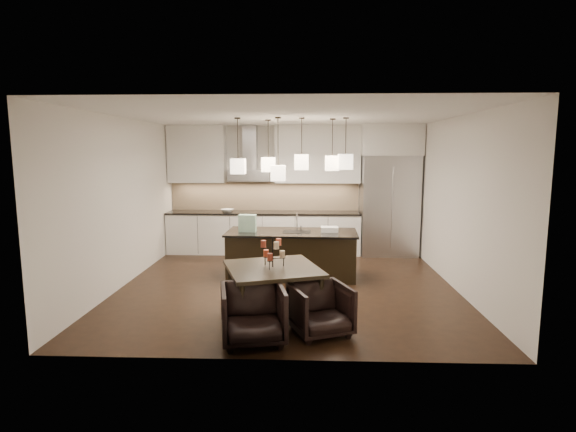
{
  "coord_description": "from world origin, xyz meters",
  "views": [
    {
      "loc": [
        0.29,
        -7.32,
        2.23
      ],
      "look_at": [
        0.0,
        0.2,
        1.15
      ],
      "focal_mm": 28.0,
      "sensor_mm": 36.0,
      "label": 1
    }
  ],
  "objects_px": {
    "refrigerator": "(389,206)",
    "armchair_left": "(253,314)",
    "island_body": "(292,255)",
    "dining_table": "(273,292)",
    "armchair_right": "(320,309)"
  },
  "relations": [
    {
      "from": "armchair_left",
      "to": "armchair_right",
      "type": "distance_m",
      "value": 0.84
    },
    {
      "from": "island_body",
      "to": "armchair_left",
      "type": "bearing_deg",
      "value": -95.28
    },
    {
      "from": "refrigerator",
      "to": "armchair_right",
      "type": "xyz_separation_m",
      "value": [
        -1.61,
        -4.41,
        -0.76
      ]
    },
    {
      "from": "island_body",
      "to": "armchair_right",
      "type": "xyz_separation_m",
      "value": [
        0.43,
        -2.57,
        -0.08
      ]
    },
    {
      "from": "refrigerator",
      "to": "armchair_right",
      "type": "bearing_deg",
      "value": -110.11
    },
    {
      "from": "refrigerator",
      "to": "island_body",
      "type": "height_order",
      "value": "refrigerator"
    },
    {
      "from": "refrigerator",
      "to": "island_body",
      "type": "distance_m",
      "value": 2.84
    },
    {
      "from": "dining_table",
      "to": "island_body",
      "type": "bearing_deg",
      "value": 66.46
    },
    {
      "from": "dining_table",
      "to": "armchair_left",
      "type": "relative_size",
      "value": 1.56
    },
    {
      "from": "island_body",
      "to": "dining_table",
      "type": "distance_m",
      "value": 2.04
    },
    {
      "from": "dining_table",
      "to": "armchair_right",
      "type": "distance_m",
      "value": 0.82
    },
    {
      "from": "island_body",
      "to": "dining_table",
      "type": "relative_size",
      "value": 1.91
    },
    {
      "from": "refrigerator",
      "to": "dining_table",
      "type": "height_order",
      "value": "refrigerator"
    },
    {
      "from": "refrigerator",
      "to": "armchair_left",
      "type": "height_order",
      "value": "refrigerator"
    },
    {
      "from": "refrigerator",
      "to": "armchair_left",
      "type": "distance_m",
      "value": 5.31
    }
  ]
}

